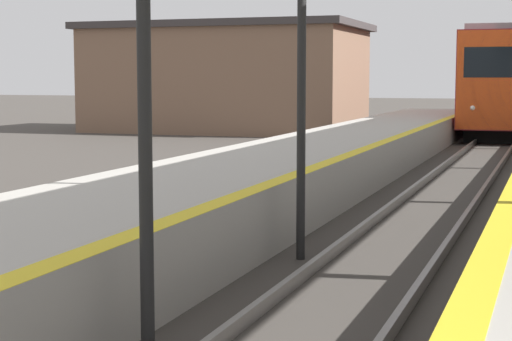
{
  "coord_description": "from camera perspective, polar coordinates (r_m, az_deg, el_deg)",
  "views": [
    {
      "loc": [
        2.15,
        -1.13,
        2.47
      ],
      "look_at": [
        -4.23,
        16.91,
        0.38
      ],
      "focal_mm": 60.0,
      "sensor_mm": 36.0,
      "label": 1
    }
  ],
  "objects": [
    {
      "name": "station_building",
      "position": [
        39.49,
        -1.95,
        6.23
      ],
      "size": [
        12.39,
        7.34,
        4.89
      ],
      "color": "brown",
      "rests_on": "ground"
    },
    {
      "name": "signal_mid",
      "position": [
        11.5,
        3.06,
        10.33
      ],
      "size": [
        0.36,
        0.31,
        4.73
      ],
      "color": "black",
      "rests_on": "ground"
    },
    {
      "name": "train",
      "position": [
        42.7,
        16.66,
        5.69
      ],
      "size": [
        2.8,
        22.0,
        4.42
      ],
      "color": "black",
      "rests_on": "ground"
    }
  ]
}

